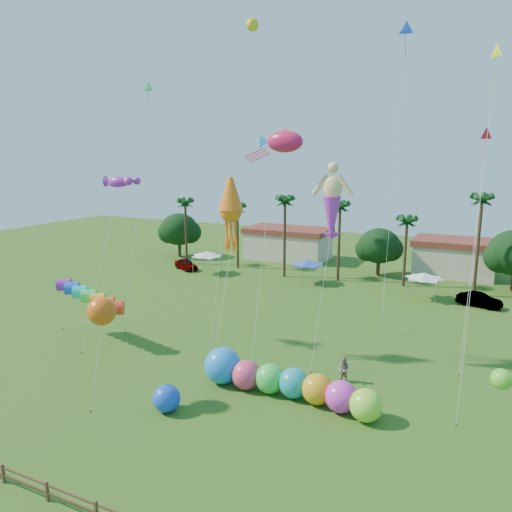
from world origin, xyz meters
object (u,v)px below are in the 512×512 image
at_px(car_b, 479,300).
at_px(blue_ball, 167,398).
at_px(caterpillar_inflatable, 282,381).
at_px(car_a, 186,264).
at_px(spectator_b, 344,370).

bearing_deg(car_b, blue_ball, 167.32).
bearing_deg(caterpillar_inflatable, blue_ball, -136.20).
distance_m(car_a, spectator_b, 38.73).
height_order(car_b, spectator_b, spectator_b).
distance_m(car_a, car_b, 37.66).
height_order(spectator_b, blue_ball, spectator_b).
relative_size(car_a, blue_ball, 2.50).
bearing_deg(caterpillar_inflatable, spectator_b, 54.10).
bearing_deg(spectator_b, car_a, 162.12).
height_order(car_a, blue_ball, blue_ball).
height_order(car_a, caterpillar_inflatable, caterpillar_inflatable).
relative_size(caterpillar_inflatable, blue_ball, 7.26).
bearing_deg(blue_ball, caterpillar_inflatable, 40.86).
xyz_separation_m(car_b, caterpillar_inflatable, (-10.94, -27.64, 0.35)).
height_order(car_a, spectator_b, spectator_b).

